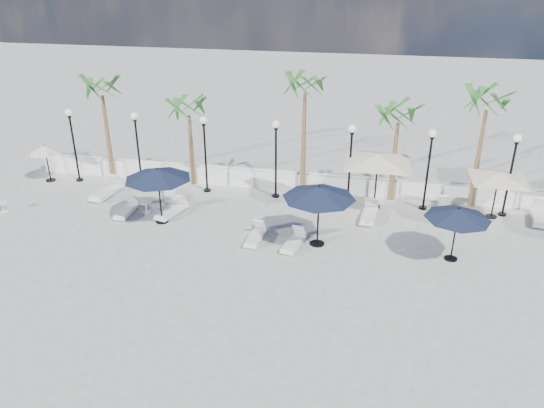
% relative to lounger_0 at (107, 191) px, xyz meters
% --- Properties ---
extents(ground, '(100.00, 100.00, 0.00)m').
position_rel_lounger_0_xyz_m(ground, '(8.16, -4.98, -0.26)').
color(ground, gray).
rests_on(ground, ground).
extents(balustrade, '(26.00, 0.30, 1.01)m').
position_rel_lounger_0_xyz_m(balustrade, '(8.16, 2.52, 0.20)').
color(balustrade, white).
rests_on(balustrade, ground).
extents(lamppost_0, '(0.36, 0.36, 3.84)m').
position_rel_lounger_0_xyz_m(lamppost_0, '(-2.34, 1.52, 2.23)').
color(lamppost_0, black).
rests_on(lamppost_0, ground).
extents(lamppost_1, '(0.36, 0.36, 3.84)m').
position_rel_lounger_0_xyz_m(lamppost_1, '(1.16, 1.52, 2.23)').
color(lamppost_1, black).
rests_on(lamppost_1, ground).
extents(lamppost_2, '(0.36, 0.36, 3.84)m').
position_rel_lounger_0_xyz_m(lamppost_2, '(4.66, 1.52, 2.23)').
color(lamppost_2, black).
rests_on(lamppost_2, ground).
extents(lamppost_3, '(0.36, 0.36, 3.84)m').
position_rel_lounger_0_xyz_m(lamppost_3, '(8.16, 1.52, 2.23)').
color(lamppost_3, black).
rests_on(lamppost_3, ground).
extents(lamppost_4, '(0.36, 0.36, 3.84)m').
position_rel_lounger_0_xyz_m(lamppost_4, '(11.66, 1.52, 2.23)').
color(lamppost_4, black).
rests_on(lamppost_4, ground).
extents(lamppost_5, '(0.36, 0.36, 3.84)m').
position_rel_lounger_0_xyz_m(lamppost_5, '(15.16, 1.52, 2.23)').
color(lamppost_5, black).
rests_on(lamppost_5, ground).
extents(lamppost_6, '(0.36, 0.36, 3.84)m').
position_rel_lounger_0_xyz_m(lamppost_6, '(18.66, 1.52, 2.23)').
color(lamppost_6, black).
rests_on(lamppost_6, ground).
extents(palm_0, '(2.60, 2.60, 5.50)m').
position_rel_lounger_0_xyz_m(palm_0, '(-0.84, 2.32, 4.27)').
color(palm_0, brown).
rests_on(palm_0, ground).
extents(palm_1, '(2.60, 2.60, 4.70)m').
position_rel_lounger_0_xyz_m(palm_1, '(3.66, 2.32, 3.49)').
color(palm_1, brown).
rests_on(palm_1, ground).
extents(palm_2, '(2.60, 2.60, 6.10)m').
position_rel_lounger_0_xyz_m(palm_2, '(9.36, 2.32, 4.85)').
color(palm_2, brown).
rests_on(palm_2, ground).
extents(palm_3, '(2.60, 2.60, 4.90)m').
position_rel_lounger_0_xyz_m(palm_3, '(13.66, 2.32, 3.69)').
color(palm_3, brown).
rests_on(palm_3, ground).
extents(palm_4, '(2.60, 2.60, 5.70)m').
position_rel_lounger_0_xyz_m(palm_4, '(17.36, 2.32, 4.47)').
color(palm_4, brown).
rests_on(palm_4, ground).
extents(lounger_0, '(0.91, 2.15, 0.78)m').
position_rel_lounger_0_xyz_m(lounger_0, '(0.00, 0.00, 0.00)').
color(lounger_0, silver).
rests_on(lounger_0, ground).
extents(lounger_1, '(1.27, 1.87, 0.67)m').
position_rel_lounger_0_xyz_m(lounger_1, '(3.23, 0.17, -0.04)').
color(lounger_1, silver).
rests_on(lounger_1, ground).
extents(lounger_2, '(0.62, 1.74, 0.65)m').
position_rel_lounger_0_xyz_m(lounger_2, '(1.84, -1.72, -0.05)').
color(lounger_2, silver).
rests_on(lounger_2, ground).
extents(lounger_3, '(0.65, 1.69, 0.62)m').
position_rel_lounger_0_xyz_m(lounger_3, '(8.18, -3.02, -0.05)').
color(lounger_3, silver).
rests_on(lounger_3, ground).
extents(lounger_4, '(1.11, 1.94, 0.69)m').
position_rel_lounger_0_xyz_m(lounger_4, '(3.91, -1.41, -0.03)').
color(lounger_4, silver).
rests_on(lounger_4, ground).
extents(lounger_5, '(0.88, 1.75, 0.63)m').
position_rel_lounger_0_xyz_m(lounger_5, '(9.81, -3.22, -0.05)').
color(lounger_5, silver).
rests_on(lounger_5, ground).
extents(lounger_6, '(0.69, 1.83, 0.68)m').
position_rel_lounger_0_xyz_m(lounger_6, '(16.09, 0.96, -0.04)').
color(lounger_6, silver).
rests_on(lounger_6, ground).
extents(lounger_7, '(0.79, 1.93, 0.70)m').
position_rel_lounger_0_xyz_m(lounger_7, '(12.72, -0.05, -0.03)').
color(lounger_7, silver).
rests_on(lounger_7, ground).
extents(lounger_8, '(1.00, 2.15, 0.77)m').
position_rel_lounger_0_xyz_m(lounger_8, '(20.16, 1.24, -0.00)').
color(lounger_8, silver).
rests_on(lounger_8, ground).
extents(side_table_0, '(0.46, 0.46, 0.45)m').
position_rel_lounger_0_xyz_m(side_table_0, '(-3.84, -2.58, 0.01)').
color(side_table_0, silver).
rests_on(side_table_0, ground).
extents(side_table_1, '(0.54, 0.54, 0.52)m').
position_rel_lounger_0_xyz_m(side_table_1, '(2.67, -1.37, 0.05)').
color(side_table_1, silver).
rests_on(side_table_1, ground).
extents(side_table_2, '(0.45, 0.45, 0.44)m').
position_rel_lounger_0_xyz_m(side_table_2, '(9.61, 0.77, 0.00)').
color(side_table_2, silver).
rests_on(side_table_2, ground).
extents(parasol_navy_left, '(2.91, 2.91, 2.57)m').
position_rel_lounger_0_xyz_m(parasol_navy_left, '(3.73, -2.14, 2.00)').
color(parasol_navy_left, black).
rests_on(parasol_navy_left, ground).
extents(parasol_navy_mid, '(2.93, 2.93, 2.62)m').
position_rel_lounger_0_xyz_m(parasol_navy_mid, '(10.72, -2.82, 2.04)').
color(parasol_navy_mid, black).
rests_on(parasol_navy_mid, ground).
extents(parasol_navy_right, '(2.49, 2.49, 2.23)m').
position_rel_lounger_0_xyz_m(parasol_navy_right, '(15.96, -2.98, 1.69)').
color(parasol_navy_right, black).
rests_on(parasol_navy_right, ground).
extents(parasol_cream_sq_a, '(5.78, 5.78, 2.84)m').
position_rel_lounger_0_xyz_m(parasol_cream_sq_a, '(12.91, 1.22, 2.37)').
color(parasol_cream_sq_a, black).
rests_on(parasol_cream_sq_a, ground).
extents(parasol_cream_sq_b, '(4.67, 4.67, 2.34)m').
position_rel_lounger_0_xyz_m(parasol_cream_sq_b, '(18.13, 1.22, 1.90)').
color(parasol_cream_sq_b, black).
rests_on(parasol_cream_sq_b, ground).
extents(parasol_cream_small, '(1.62, 1.62, 1.99)m').
position_rel_lounger_0_xyz_m(parasol_cream_small, '(-3.84, 1.22, 1.44)').
color(parasol_cream_small, black).
rests_on(parasol_cream_small, ground).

